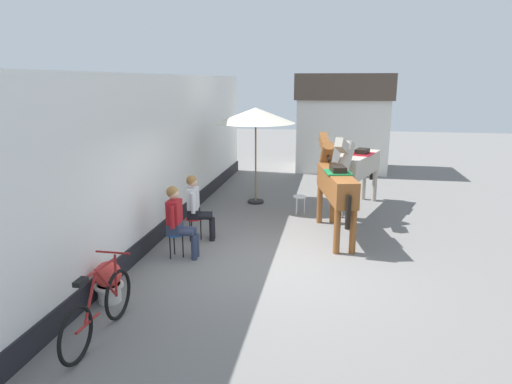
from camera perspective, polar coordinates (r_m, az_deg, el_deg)
The scene contains 11 objects.
ground_plane at distance 11.11m, azimuth 3.65°, elevation -3.12°, with size 40.00×40.00×0.00m, color slate.
pub_facade_wall at distance 9.93m, azimuth -12.02°, elevation 3.67°, with size 0.34×14.00×3.40m.
distant_cottage at distance 17.07m, azimuth 10.95°, elevation 8.86°, with size 3.40×2.60×3.50m.
seated_visitor_near at distance 8.48m, azimuth -9.93°, elevation -3.31°, with size 0.61×0.49×1.39m.
seated_visitor_far at distance 9.36m, azimuth -7.60°, elevation -1.55°, with size 0.61×0.48×1.39m.
saddled_horse_near at distance 9.64m, azimuth 10.03°, elevation 1.16°, with size 0.90×2.96×2.06m.
saddled_horse_far at distance 11.68m, azimuth 12.97°, elevation 3.26°, with size 1.26×2.87×2.06m.
flower_planter_near at distance 7.23m, azimuth -18.28°, elevation -10.72°, with size 0.43×0.43×0.64m.
leaning_bicycle at distance 6.30m, azimuth -19.41°, elevation -14.01°, with size 0.50×1.76×1.02m.
cafe_parasol at distance 11.91m, azimuth -0.04°, elevation 9.67°, with size 2.10×2.10×2.58m.
spare_stool_white at distance 11.25m, azimuth 5.57°, elevation -0.81°, with size 0.32×0.32×0.46m.
Camera 1 is at (1.14, -7.55, 3.28)m, focal length 31.38 mm.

